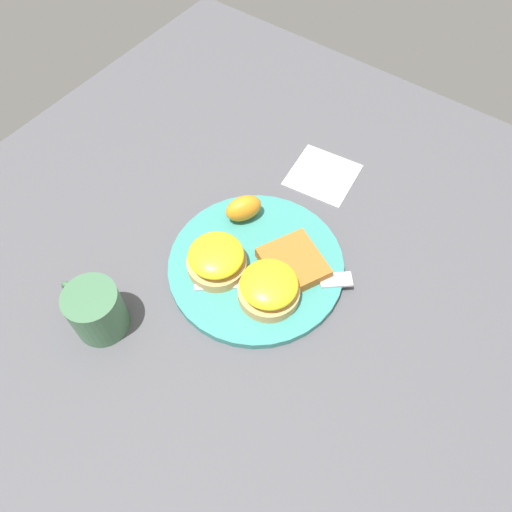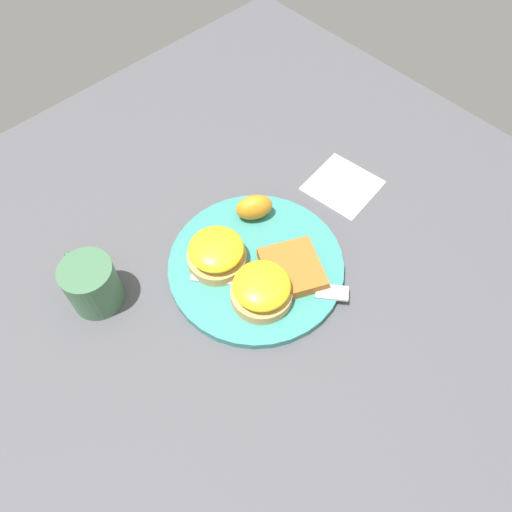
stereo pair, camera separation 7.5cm
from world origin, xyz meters
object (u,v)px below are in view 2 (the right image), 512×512
object	(u,v)px
orange_wedge	(254,207)
fork	(280,287)
sandwich_benedict_right	(262,289)
hashbrown_patty	(292,269)
sandwich_benedict_left	(216,253)
cup	(92,284)

from	to	relation	value
orange_wedge	fork	xyz separation A→B (m)	(-0.13, 0.07, -0.02)
sandwich_benedict_right	fork	bearing A→B (deg)	-104.95
hashbrown_patty	fork	size ratio (longest dim) A/B	0.47
sandwich_benedict_left	sandwich_benedict_right	size ratio (longest dim) A/B	1.00
sandwich_benedict_left	fork	size ratio (longest dim) A/B	0.48
sandwich_benedict_left	cup	bearing A→B (deg)	64.04
sandwich_benedict_right	hashbrown_patty	bearing A→B (deg)	-90.95
hashbrown_patty	cup	distance (m)	0.29
sandwich_benedict_left	sandwich_benedict_right	world-z (taller)	same
hashbrown_patty	fork	xyz separation A→B (m)	(-0.01, 0.03, -0.01)
hashbrown_patty	cup	xyz separation A→B (m)	(0.17, 0.24, 0.02)
sandwich_benedict_right	orange_wedge	bearing A→B (deg)	-39.26
sandwich_benedict_left	orange_wedge	size ratio (longest dim) A/B	1.52
sandwich_benedict_right	orange_wedge	xyz separation A→B (m)	(0.12, -0.10, -0.00)
sandwich_benedict_right	orange_wedge	distance (m)	0.15
sandwich_benedict_right	fork	world-z (taller)	sandwich_benedict_right
orange_wedge	fork	distance (m)	0.14
sandwich_benedict_left	sandwich_benedict_right	bearing A→B (deg)	-176.30
sandwich_benedict_left	hashbrown_patty	world-z (taller)	sandwich_benedict_left
fork	cup	distance (m)	0.27
sandwich_benedict_left	sandwich_benedict_right	xyz separation A→B (m)	(-0.09, -0.01, 0.00)
hashbrown_patty	cup	size ratio (longest dim) A/B	0.86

